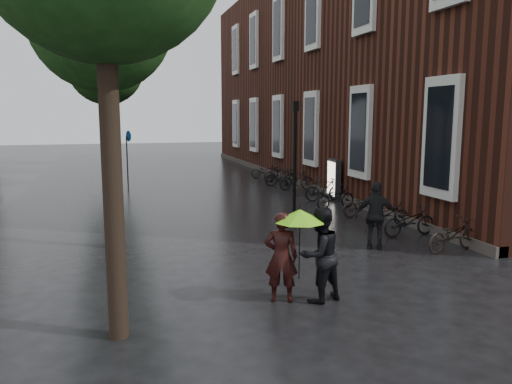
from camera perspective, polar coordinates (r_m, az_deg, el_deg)
name	(u,v)px	position (r m, az deg, el deg)	size (l,w,h in m)	color
ground	(364,333)	(9.01, 12.20, -15.43)	(120.00, 120.00, 0.00)	black
brick_building	(366,74)	(30.41, 12.48, 12.99)	(10.20, 33.20, 12.00)	#38160F
street_trees	(106,52)	(23.24, -16.76, 15.04)	(4.33, 34.03, 8.91)	black
person_burgundy	(281,257)	(9.89, 2.90, -7.43)	(0.66, 0.43, 1.81)	black
person_black	(320,255)	(9.96, 7.30, -7.12)	(0.92, 0.72, 1.90)	black
lime_umbrella	(300,216)	(9.62, 5.03, -2.73)	(0.99, 0.99, 1.46)	black
pedestrian_walking	(376,216)	(14.06, 13.58, -2.65)	(1.09, 0.46, 1.87)	black
parked_bicycles	(328,193)	(20.99, 8.27, -0.06)	(2.20, 17.49, 1.04)	black
ad_lightbox	(334,179)	(22.02, 8.87, 1.45)	(0.27, 1.17, 1.76)	black
lamp_post	(295,148)	(17.63, 4.45, 5.02)	(0.21, 0.21, 4.14)	black
cycle_sign	(128,151)	(25.46, -14.44, 4.60)	(0.15, 0.53, 2.90)	#262628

